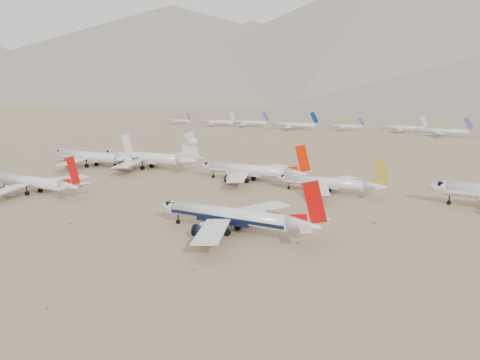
{
  "coord_description": "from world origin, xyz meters",
  "views": [
    {
      "loc": [
        68.74,
        -111.44,
        41.02
      ],
      "look_at": [
        -14.91,
        40.85,
        7.0
      ],
      "focal_mm": 35.0,
      "sensor_mm": 36.0,
      "label": 1
    }
  ],
  "objects": [
    {
      "name": "row2_orange_tail",
      "position": [
        -25.35,
        70.59,
        5.14
      ],
      "size": [
        51.38,
        50.26,
        18.33
      ],
      "color": "silver",
      "rests_on": "ground"
    },
    {
      "name": "desert_scrub",
      "position": [
        2.8,
        -28.17,
        0.29
      ],
      "size": [
        274.42,
        127.71,
        0.65
      ],
      "color": "brown",
      "rests_on": "ground"
    },
    {
      "name": "row2_white_trijet",
      "position": [
        -87.35,
        75.22,
        6.02
      ],
      "size": [
        58.72,
        57.39,
        20.81
      ],
      "color": "silver",
      "rests_on": "ground"
    },
    {
      "name": "second_airliner",
      "position": [
        -88.91,
        7.46,
        4.74
      ],
      "size": [
        47.77,
        46.69,
        16.94
      ],
      "color": "silver",
      "rests_on": "ground"
    },
    {
      "name": "main_airliner",
      "position": [
        5.15,
        1.27,
        4.94
      ],
      "size": [
        50.89,
        49.71,
        17.96
      ],
      "color": "silver",
      "rests_on": "ground"
    },
    {
      "name": "distant_storage_row",
      "position": [
        -12.24,
        341.06,
        4.59
      ],
      "size": [
        523.35,
        63.4,
        16.32
      ],
      "color": "silver",
      "rests_on": "ground"
    },
    {
      "name": "row2_gold_tail",
      "position": [
        12.32,
        64.31,
        4.31
      ],
      "size": [
        43.26,
        42.31,
        15.4
      ],
      "color": "silver",
      "rests_on": "ground"
    },
    {
      "name": "ground",
      "position": [
        0.0,
        0.0,
        0.0
      ],
      "size": [
        7000.0,
        7000.0,
        0.0
      ],
      "primitive_type": "plane",
      "color": "olive",
      "rests_on": "ground"
    },
    {
      "name": "row2_white_twin",
      "position": [
        -118.5,
        66.12,
        5.41
      ],
      "size": [
        53.75,
        52.6,
        19.21
      ],
      "color": "silver",
      "rests_on": "ground"
    }
  ]
}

